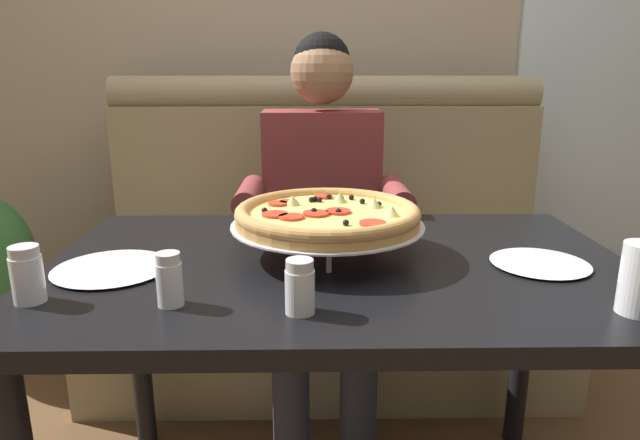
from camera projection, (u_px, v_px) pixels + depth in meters
back_wall_with_window at (324, 13)px, 2.49m from camera, size 6.00×0.12×2.80m
booth_bench at (327, 266)px, 2.20m from camera, size 1.75×0.78×1.13m
dining_table at (338, 297)px, 1.28m from camera, size 1.31×0.83×0.73m
diner_main at (322, 206)px, 1.86m from camera, size 0.54×0.64×1.27m
pizza at (328, 216)px, 1.28m from camera, size 0.45×0.45×0.13m
shaker_pepper_flakes at (300, 291)px, 0.98m from camera, size 0.05×0.05×0.10m
shaker_oregano at (28, 278)px, 1.02m from camera, size 0.06×0.06×0.11m
shaker_parmesan at (170, 283)px, 1.01m from camera, size 0.05×0.05×0.10m
plate_near_left at (112, 266)px, 1.20m from camera, size 0.25×0.25×0.02m
plate_near_right at (540, 261)px, 1.23m from camera, size 0.22×0.22×0.02m
drinking_glass at (640, 283)px, 0.98m from camera, size 0.07×0.07×0.13m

